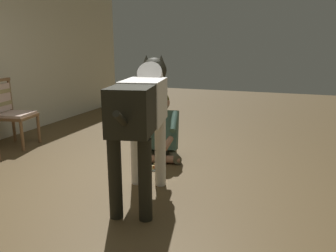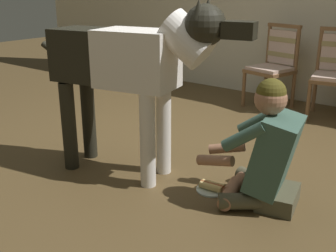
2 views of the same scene
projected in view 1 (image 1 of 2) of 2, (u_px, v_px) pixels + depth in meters
The scene contains 5 objects.
ground_plane at pixel (113, 186), 3.38m from camera, with size 15.91×15.91×0.00m, color brown.
dining_chair_right_of_pair at pixel (10, 110), 4.64m from camera, with size 0.54×0.54×0.98m.
person_sitting_on_floor at pixel (162, 132), 4.15m from camera, with size 0.72×0.57×0.87m.
large_dog at pixel (143, 107), 3.02m from camera, with size 1.71×0.55×1.34m.
hot_dog_on_plate at pixel (157, 166), 3.87m from camera, with size 0.23×0.23×0.06m.
Camera 1 is at (-2.74, -1.63, 1.43)m, focal length 34.35 mm.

